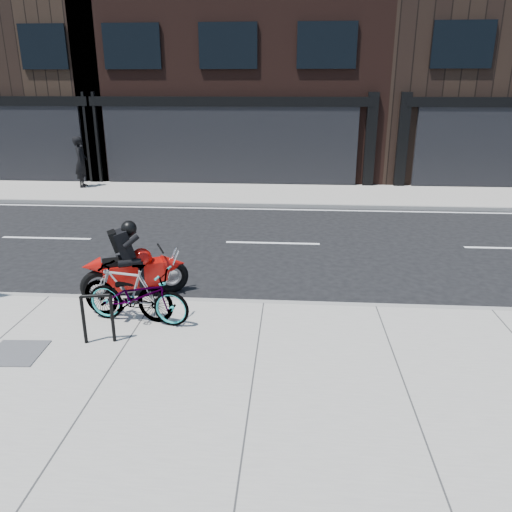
# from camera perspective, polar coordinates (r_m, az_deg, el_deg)

# --- Properties ---
(ground) EXTENTS (120.00, 120.00, 0.00)m
(ground) POSITION_cam_1_polar(r_m,az_deg,el_deg) (10.92, 1.48, -1.68)
(ground) COLOR black
(ground) RESTS_ON ground
(sidewalk_near) EXTENTS (60.00, 6.00, 0.13)m
(sidewalk_near) POSITION_cam_1_polar(r_m,az_deg,el_deg) (6.45, -0.76, -16.96)
(sidewalk_near) COLOR gray
(sidewalk_near) RESTS_ON ground
(sidewalk_far) EXTENTS (60.00, 3.50, 0.13)m
(sidewalk_far) POSITION_cam_1_polar(r_m,az_deg,el_deg) (18.35, 2.66, 7.06)
(sidewalk_far) COLOR gray
(sidewalk_far) RESTS_ON ground
(building_midwest) EXTENTS (10.00, 10.00, 12.00)m
(building_midwest) POSITION_cam_1_polar(r_m,az_deg,el_deg) (27.75, -24.39, 21.89)
(building_midwest) COLOR black
(building_midwest) RESTS_ON ground
(building_center) EXTENTS (12.00, 10.00, 14.50)m
(building_center) POSITION_cam_1_polar(r_m,az_deg,el_deg) (25.06, -1.69, 26.78)
(building_center) COLOR black
(building_center) RESTS_ON ground
(bike_rack) EXTENTS (0.47, 0.14, 0.79)m
(bike_rack) POSITION_cam_1_polar(r_m,az_deg,el_deg) (7.89, -17.66, -6.36)
(bike_rack) COLOR black
(bike_rack) RESTS_ON sidewalk_near
(bicycle_front) EXTENTS (1.83, 0.88, 0.92)m
(bicycle_front) POSITION_cam_1_polar(r_m,az_deg,el_deg) (8.38, -13.34, -4.45)
(bicycle_front) COLOR gray
(bicycle_front) RESTS_ON sidewalk_near
(bicycle_rear) EXTENTS (1.71, 0.79, 0.99)m
(bicycle_rear) POSITION_cam_1_polar(r_m,az_deg,el_deg) (8.52, -14.51, -3.92)
(bicycle_rear) COLOR gray
(bicycle_rear) RESTS_ON sidewalk_near
(motorcycle) EXTENTS (1.91, 1.08, 1.52)m
(motorcycle) POSITION_cam_1_polar(r_m,az_deg,el_deg) (9.66, -13.18, -1.11)
(motorcycle) COLOR black
(motorcycle) RESTS_ON ground
(pedestrian) EXTENTS (0.60, 0.78, 1.90)m
(pedestrian) POSITION_cam_1_polar(r_m,az_deg,el_deg) (20.35, -19.38, 10.11)
(pedestrian) COLOR black
(pedestrian) RESTS_ON sidewalk_far
(utility_grate) EXTENTS (0.79, 0.79, 0.02)m
(utility_grate) POSITION_cam_1_polar(r_m,az_deg,el_deg) (8.22, -25.76, -9.94)
(utility_grate) COLOR #444446
(utility_grate) RESTS_ON sidewalk_near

